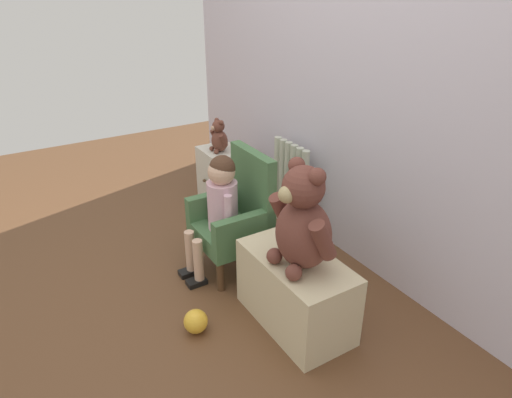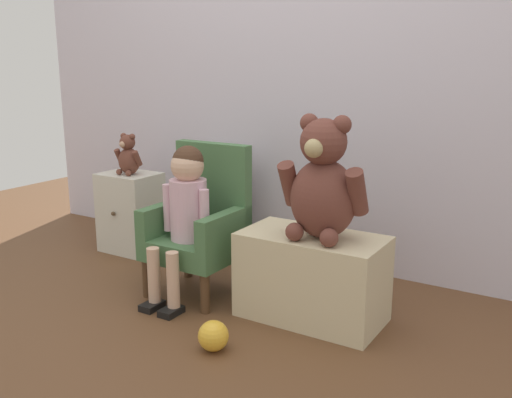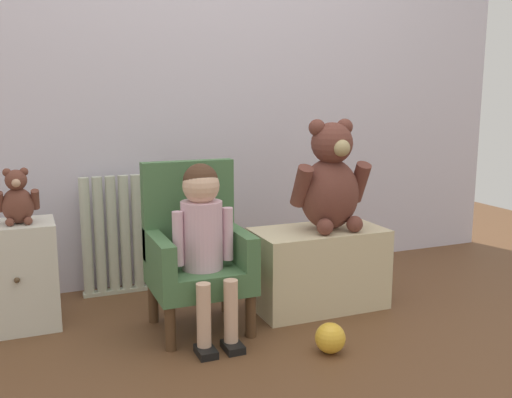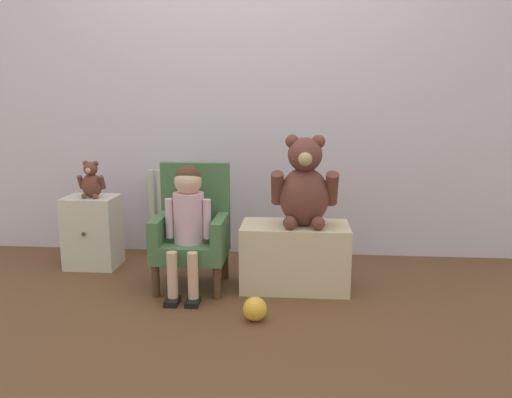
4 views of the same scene
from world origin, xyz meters
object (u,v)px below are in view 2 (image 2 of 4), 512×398
(child_armchair, at_px, (201,224))
(low_bench, at_px, (312,277))
(small_teddy_bear, at_px, (128,156))
(toy_ball, at_px, (213,336))
(radiator, at_px, (225,202))
(large_teddy_bear, at_px, (323,185))
(small_dresser, at_px, (131,212))
(child_figure, at_px, (185,202))

(child_armchair, relative_size, low_bench, 1.16)
(child_armchair, height_order, small_teddy_bear, child_armchair)
(child_armchair, distance_m, toy_ball, 0.66)
(child_armchair, bearing_deg, radiator, 113.82)
(low_bench, xyz_separation_m, small_teddy_bear, (-1.27, 0.25, 0.37))
(large_teddy_bear, relative_size, toy_ball, 4.25)
(low_bench, relative_size, small_teddy_bear, 2.61)
(small_dresser, bearing_deg, large_teddy_bear, -11.91)
(large_teddy_bear, xyz_separation_m, toy_ball, (-0.24, -0.44, -0.54))
(radiator, relative_size, large_teddy_bear, 1.18)
(radiator, relative_size, child_figure, 0.83)
(radiator, height_order, large_teddy_bear, large_teddy_bear)
(radiator, relative_size, low_bench, 0.98)
(radiator, xyz_separation_m, child_armchair, (0.24, -0.54, 0.03))
(radiator, bearing_deg, small_teddy_bear, -146.44)
(radiator, distance_m, large_teddy_bear, 1.08)
(radiator, distance_m, small_teddy_bear, 0.60)
(small_teddy_bear, bearing_deg, small_dresser, 139.44)
(small_dresser, relative_size, child_figure, 0.64)
(child_armchair, height_order, child_figure, child_figure)
(large_teddy_bear, bearing_deg, small_dresser, 168.09)
(child_figure, relative_size, toy_ball, 6.01)
(child_armchair, bearing_deg, toy_ball, -48.96)
(child_figure, relative_size, large_teddy_bear, 1.41)
(toy_ball, bearing_deg, low_bench, 67.34)
(low_bench, bearing_deg, radiator, 146.63)
(radiator, bearing_deg, large_teddy_bear, -32.64)
(small_dresser, distance_m, toy_ball, 1.33)
(small_teddy_bear, bearing_deg, radiator, 33.56)
(large_teddy_bear, bearing_deg, child_armchair, 178.43)
(child_figure, bearing_deg, child_armchair, 90.00)
(small_teddy_bear, distance_m, toy_ball, 1.39)
(small_dresser, bearing_deg, small_teddy_bear, -40.56)
(radiator, distance_m, child_figure, 0.72)
(child_figure, relative_size, small_teddy_bear, 3.08)
(child_armchair, relative_size, large_teddy_bear, 1.39)
(radiator, xyz_separation_m, toy_ball, (0.64, -1.00, -0.24))
(child_armchair, xyz_separation_m, low_bench, (0.59, -0.00, -0.14))
(child_figure, height_order, toy_ball, child_figure)
(low_bench, height_order, toy_ball, low_bench)
(child_armchair, bearing_deg, low_bench, -0.23)
(radiator, distance_m, low_bench, 1.00)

